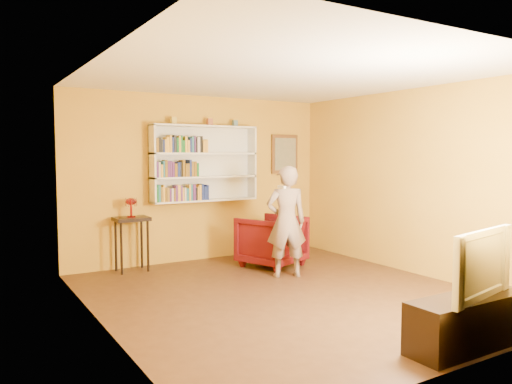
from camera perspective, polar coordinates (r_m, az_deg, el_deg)
room_shell at (r=6.15m, az=3.61°, el=-2.50°), size 5.30×5.80×2.88m
bookshelf at (r=8.20m, az=-6.06°, el=3.24°), size 1.80×0.29×1.23m
books_row_lower at (r=7.95m, az=-8.49°, el=-0.16°), size 0.87×0.19×0.27m
books_row_middle at (r=7.90m, az=-9.05°, el=2.58°), size 0.70×0.19×0.27m
books_row_upper at (r=7.93m, az=-8.53°, el=5.33°), size 0.86×0.19×0.27m
ornament_left at (r=7.95m, az=-9.41°, el=8.04°), size 0.08×0.08×0.11m
ornament_centre at (r=8.20m, az=-5.33°, el=7.97°), size 0.08×0.08×0.11m
ornament_right at (r=8.42m, az=-2.42°, el=7.85°), size 0.07×0.07×0.10m
framed_painting at (r=9.07m, az=3.30°, el=4.34°), size 0.55×0.05×0.70m
console_table at (r=7.67m, az=-14.04°, el=-3.84°), size 0.50×0.38×0.81m
ruby_lustre at (r=7.63m, az=-14.09°, el=-1.27°), size 0.18×0.18×0.29m
armchair at (r=7.83m, az=1.77°, el=-5.59°), size 1.11×1.12×0.80m
person at (r=7.11m, az=3.48°, el=-3.40°), size 0.67×0.56×1.58m
game_remote at (r=6.67m, az=2.96°, el=0.56°), size 0.04×0.15×0.04m
tv_cabinet at (r=5.03m, az=23.18°, el=-13.49°), size 1.32×0.39×0.47m
television at (r=4.89m, az=23.37°, el=-7.43°), size 1.07×0.36×0.61m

